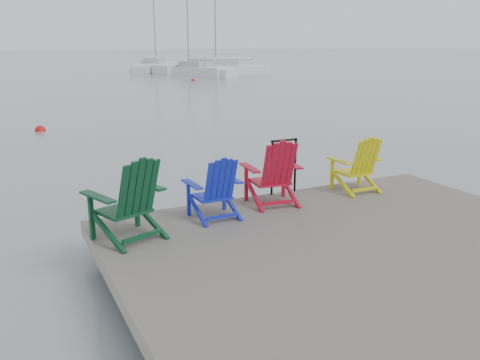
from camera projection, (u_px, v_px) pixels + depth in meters
name	position (u px, v px, depth m)	size (l,w,h in m)	color
ground	(366.00, 284.00, 6.30)	(400.00, 400.00, 0.00)	slate
dock	(367.00, 259.00, 6.21)	(6.00, 5.00, 1.40)	#282724
handrail	(284.00, 161.00, 8.26)	(0.48, 0.04, 0.90)	black
chair_green	(129.00, 198.00, 6.27)	(1.02, 0.98, 1.07)	#0A381E
chair_blue	(215.00, 188.00, 7.06)	(0.74, 0.69, 0.90)	#111FB1
chair_red	(274.00, 172.00, 7.65)	(0.87, 0.82, 1.02)	#A60C21
chair_yellow	(358.00, 164.00, 8.35)	(0.74, 0.69, 0.93)	#C6BE0B
sailboat_near	(192.00, 71.00, 45.63)	(5.35, 9.11, 12.20)	silver
sailboat_mid	(155.00, 67.00, 52.87)	(7.09, 9.56, 13.15)	silver
sailboat_far	(221.00, 70.00, 47.07)	(8.51, 4.49, 11.40)	white
buoy_a	(40.00, 131.00, 17.20)	(0.36, 0.36, 0.36)	#BF0B0C
buoy_c	(199.00, 76.00, 44.65)	(0.40, 0.40, 0.40)	#DB520C
buoy_d	(193.00, 81.00, 39.43)	(0.34, 0.34, 0.34)	red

